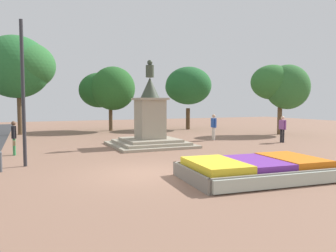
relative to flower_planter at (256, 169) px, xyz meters
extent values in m
plane|color=#8C6651|center=(-3.16, 2.21, -0.31)|extent=(73.35, 73.35, 0.00)
cube|color=#38281C|center=(0.01, 0.06, -0.09)|extent=(4.92, 3.00, 0.42)
cube|color=gray|center=(-0.10, -1.30, -0.07)|extent=(4.91, 0.50, 0.46)
cube|color=gray|center=(0.12, 1.41, -0.07)|extent=(4.91, 0.50, 0.46)
cube|color=gray|center=(-2.39, 0.25, -0.07)|extent=(0.33, 2.82, 0.46)
cube|color=gray|center=(2.42, -0.14, -0.07)|extent=(0.33, 2.82, 0.46)
cube|color=yellow|center=(-1.49, 0.18, 0.24)|extent=(1.70, 2.53, 0.25)
cube|color=#72339E|center=(0.01, 0.06, 0.22)|extent=(1.70, 2.53, 0.21)
cube|color=orange|center=(1.52, -0.07, 0.23)|extent=(1.70, 2.53, 0.23)
cube|color=#B2BCAD|center=(-0.10, -1.35, -0.07)|extent=(4.68, 0.58, 0.38)
cube|color=gray|center=(-0.33, 9.31, -0.23)|extent=(4.53, 4.53, 0.15)
cube|color=#9E9480|center=(-0.33, 9.31, -0.09)|extent=(3.79, 3.79, 0.15)
cube|color=gray|center=(-0.33, 9.31, 0.06)|extent=(3.05, 3.05, 0.15)
cube|color=#9E937F|center=(-0.33, 9.31, 1.27)|extent=(1.49, 1.49, 2.28)
cube|color=#9E937F|center=(-0.33, 9.31, 2.47)|extent=(1.76, 1.76, 0.12)
cone|color=#384233|center=(-0.33, 9.31, 3.13)|extent=(1.12, 1.12, 1.20)
cylinder|color=#384233|center=(-0.33, 9.31, 4.08)|extent=(0.48, 0.48, 0.70)
sphere|color=#384233|center=(-0.33, 9.31, 4.58)|extent=(0.31, 0.31, 0.31)
cylinder|color=#384233|center=(-0.17, 9.57, 4.22)|extent=(0.33, 0.44, 0.60)
cylinder|color=#2D2D33|center=(-7.14, 5.44, 2.60)|extent=(0.14, 0.14, 5.80)
cube|color=#8CBF2D|center=(-7.17, 5.76, 4.31)|extent=(0.07, 0.50, 1.41)
cylinder|color=#2D2D33|center=(-7.17, 5.76, 5.01)|extent=(0.10, 0.64, 0.03)
cylinder|color=#338C4C|center=(-7.62, 8.81, 0.11)|extent=(0.13, 0.13, 0.83)
cylinder|color=#338C4C|center=(-7.62, 8.63, 0.11)|extent=(0.13, 0.13, 0.83)
cube|color=black|center=(-7.62, 8.72, 0.82)|extent=(0.23, 0.38, 0.59)
cylinder|color=black|center=(-7.62, 8.96, 0.79)|extent=(0.09, 0.09, 0.56)
cylinder|color=black|center=(-7.61, 8.48, 0.79)|extent=(0.09, 0.09, 0.56)
sphere|color=brown|center=(-7.62, 8.72, 1.25)|extent=(0.21, 0.21, 0.21)
cube|color=olive|center=(-7.61, 8.42, 0.32)|extent=(0.12, 0.28, 0.22)
cylinder|color=black|center=(8.00, 7.51, 0.12)|extent=(0.13, 0.13, 0.85)
cylinder|color=black|center=(8.02, 7.33, 0.12)|extent=(0.13, 0.13, 0.85)
cube|color=#8C4C99|center=(8.01, 7.42, 0.85)|extent=(0.26, 0.40, 0.60)
cylinder|color=#8C4C99|center=(7.98, 7.66, 0.82)|extent=(0.09, 0.09, 0.57)
cylinder|color=#8C4C99|center=(8.04, 7.18, 0.82)|extent=(0.09, 0.09, 0.57)
sphere|color=beige|center=(8.01, 7.42, 1.29)|extent=(0.22, 0.22, 0.22)
cylinder|color=beige|center=(4.66, 10.41, 0.13)|extent=(0.13, 0.13, 0.88)
cylinder|color=beige|center=(4.66, 10.23, 0.13)|extent=(0.13, 0.13, 0.88)
cube|color=#264CA5|center=(4.66, 10.32, 0.89)|extent=(0.22, 0.38, 0.62)
cylinder|color=#264CA5|center=(4.66, 10.56, 0.85)|extent=(0.09, 0.09, 0.59)
cylinder|color=#264CA5|center=(4.66, 10.08, 0.85)|extent=(0.09, 0.09, 0.59)
sphere|color=tan|center=(4.66, 10.32, 1.34)|extent=(0.23, 0.23, 0.23)
cylinder|color=#4C5156|center=(-7.99, 4.62, 0.03)|extent=(0.14, 0.14, 0.66)
sphere|color=#4C5156|center=(-7.99, 4.62, 0.40)|extent=(0.16, 0.16, 0.16)
cylinder|color=brown|center=(-7.49, 19.89, 1.39)|extent=(0.33, 0.33, 3.39)
ellipsoid|color=#2E6D32|center=(-7.08, 19.96, 5.20)|extent=(4.90, 5.04, 3.92)
ellipsoid|color=#2A6D34|center=(-7.66, 19.87, 5.07)|extent=(5.32, 4.96, 4.91)
cylinder|color=#4C3823|center=(7.22, 19.13, 0.71)|extent=(0.39, 0.39, 2.03)
ellipsoid|color=#205C26|center=(7.04, 19.86, 3.75)|extent=(3.40, 3.73, 2.93)
ellipsoid|color=#225E2C|center=(7.36, 19.36, 3.87)|extent=(4.31, 4.69, 3.60)
cylinder|color=brown|center=(0.06, 20.61, 0.98)|extent=(0.34, 0.34, 2.57)
ellipsoid|color=#235A26|center=(-0.77, 21.41, 3.40)|extent=(3.68, 3.90, 3.18)
ellipsoid|color=#255D25|center=(0.16, 19.96, 3.51)|extent=(3.86, 4.10, 3.86)
cylinder|color=brown|center=(11.74, 11.75, 1.06)|extent=(0.36, 0.36, 2.74)
ellipsoid|color=#306A31|center=(12.11, 11.35, 3.49)|extent=(3.66, 3.19, 3.53)
ellipsoid|color=#306C2F|center=(11.08, 11.96, 3.88)|extent=(3.49, 3.19, 2.76)
camera|label=1|loc=(-7.10, -8.78, 2.25)|focal=35.00mm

